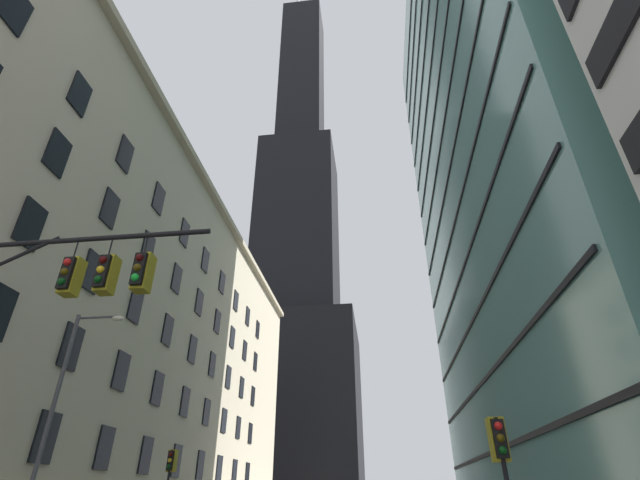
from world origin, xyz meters
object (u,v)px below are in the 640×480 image
object	(u,v)px
traffic_signal_mast	(46,303)
traffic_light_far_left	(171,465)
traffic_light_near_right	(500,446)
street_lamppost	(63,397)

from	to	relation	value
traffic_signal_mast	traffic_light_far_left	world-z (taller)	traffic_signal_mast
traffic_signal_mast	traffic_light_far_left	distance (m)	15.10
traffic_light_near_right	street_lamppost	xyz separation A→B (m)	(-15.76, 4.81, 2.46)
traffic_signal_mast	traffic_light_far_left	xyz separation A→B (m)	(-2.41, 14.63, -2.87)
traffic_light_far_left	street_lamppost	distance (m)	7.45
traffic_light_near_right	traffic_light_far_left	size ratio (longest dim) A/B	0.90
traffic_light_near_right	traffic_light_far_left	bearing A→B (deg)	139.62
traffic_signal_mast	street_lamppost	world-z (taller)	street_lamppost
traffic_light_far_left	street_lamppost	world-z (taller)	street_lamppost
traffic_light_far_left	street_lamppost	xyz separation A→B (m)	(-2.07, -6.84, 2.13)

